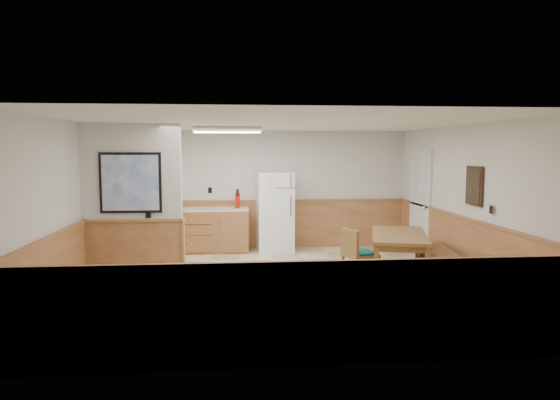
{
  "coord_description": "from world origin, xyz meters",
  "views": [
    {
      "loc": [
        -0.69,
        -7.6,
        2.09
      ],
      "look_at": [
        0.05,
        0.4,
        1.29
      ],
      "focal_mm": 32.0,
      "sensor_mm": 36.0,
      "label": 1
    }
  ],
  "objects": [
    {
      "name": "dining_chair",
      "position": [
        1.23,
        0.07,
        0.49
      ],
      "size": [
        0.75,
        0.62,
        0.85
      ],
      "rotation": [
        0.0,
        0.0,
        0.33
      ],
      "color": "brown",
      "rests_on": "ground"
    },
    {
      "name": "fire_extinguisher",
      "position": [
        -0.62,
        2.66,
        1.07
      ],
      "size": [
        0.1,
        0.1,
        0.39
      ],
      "rotation": [
        0.0,
        0.0,
        -0.0
      ],
      "color": "red",
      "rests_on": "kitchen_counter"
    },
    {
      "name": "fluorescent_fixture",
      "position": [
        -0.8,
        1.3,
        2.45
      ],
      "size": [
        1.2,
        0.3,
        0.09
      ],
      "color": "silver",
      "rests_on": "ceiling"
    },
    {
      "name": "soap_bottle",
      "position": [
        -2.07,
        2.69,
        1.02
      ],
      "size": [
        0.08,
        0.08,
        0.24
      ],
      "primitive_type": "cylinder",
      "rotation": [
        0.0,
        0.0,
        -0.11
      ],
      "color": "#18852D",
      "rests_on": "kitchen_counter"
    },
    {
      "name": "dining_table",
      "position": [
        1.96,
        0.14,
        0.66
      ],
      "size": [
        1.27,
        1.86,
        0.75
      ],
      "rotation": [
        0.0,
        0.0,
        -0.27
      ],
      "color": "brown",
      "rests_on": "ground"
    },
    {
      "name": "ground",
      "position": [
        0.0,
        0.0,
        0.0
      ],
      "size": [
        6.0,
        6.0,
        0.0
      ],
      "primitive_type": "plane",
      "color": "beige",
      "rests_on": "ground"
    },
    {
      "name": "back_wall",
      "position": [
        0.0,
        3.0,
        1.25
      ],
      "size": [
        6.0,
        0.02,
        2.5
      ],
      "primitive_type": "cube",
      "color": "silver",
      "rests_on": "ground"
    },
    {
      "name": "wainscot_left",
      "position": [
        -2.98,
        0.0,
        0.5
      ],
      "size": [
        0.04,
        6.0,
        1.0
      ],
      "primitive_type": "cube",
      "color": "#C2794D",
      "rests_on": "ground"
    },
    {
      "name": "kitchen_counter",
      "position": [
        -1.21,
        2.68,
        0.46
      ],
      "size": [
        2.2,
        0.61,
        1.0
      ],
      "color": "#A56A3A",
      "rests_on": "ground"
    },
    {
      "name": "wall_painting",
      "position": [
        2.97,
        -0.3,
        1.55
      ],
      "size": [
        0.04,
        0.5,
        0.6
      ],
      "color": "#301E13",
      "rests_on": "right_wall"
    },
    {
      "name": "exterior_door",
      "position": [
        2.96,
        1.9,
        1.05
      ],
      "size": [
        0.07,
        1.02,
        2.15
      ],
      "color": "silver",
      "rests_on": "ground"
    },
    {
      "name": "kitchen_window",
      "position": [
        -2.1,
        2.98,
        1.55
      ],
      "size": [
        0.8,
        0.04,
        1.0
      ],
      "color": "silver",
      "rests_on": "back_wall"
    },
    {
      "name": "wainscot_right",
      "position": [
        2.98,
        0.0,
        0.5
      ],
      "size": [
        0.04,
        6.0,
        1.0
      ],
      "primitive_type": "cube",
      "color": "#C2794D",
      "rests_on": "ground"
    },
    {
      "name": "dining_bench",
      "position": [
        2.67,
        0.09,
        0.35
      ],
      "size": [
        0.61,
        1.76,
        0.45
      ],
      "rotation": [
        0.0,
        0.0,
        -0.14
      ],
      "color": "brown",
      "rests_on": "ground"
    },
    {
      "name": "partition_wall",
      "position": [
        -2.25,
        0.19,
        1.23
      ],
      "size": [
        1.5,
        0.2,
        2.5
      ],
      "color": "silver",
      "rests_on": "ground"
    },
    {
      "name": "refrigerator",
      "position": [
        0.15,
        2.63,
        0.82
      ],
      "size": [
        0.76,
        0.74,
        1.64
      ],
      "rotation": [
        0.0,
        0.0,
        0.05
      ],
      "color": "white",
      "rests_on": "ground"
    },
    {
      "name": "right_wall",
      "position": [
        3.0,
        0.0,
        1.25
      ],
      "size": [
        0.02,
        6.0,
        2.5
      ],
      "primitive_type": "cube",
      "color": "silver",
      "rests_on": "ground"
    },
    {
      "name": "left_wall",
      "position": [
        -3.0,
        0.0,
        1.25
      ],
      "size": [
        0.02,
        6.0,
        2.5
      ],
      "primitive_type": "cube",
      "color": "silver",
      "rests_on": "ground"
    },
    {
      "name": "wainscot_back",
      "position": [
        0.0,
        2.98,
        0.5
      ],
      "size": [
        6.0,
        0.04,
        1.0
      ],
      "primitive_type": "cube",
      "color": "#C2794D",
      "rests_on": "ground"
    },
    {
      "name": "ceiling",
      "position": [
        0.0,
        0.0,
        2.5
      ],
      "size": [
        6.0,
        6.0,
        0.02
      ],
      "primitive_type": "cube",
      "color": "white",
      "rests_on": "back_wall"
    }
  ]
}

